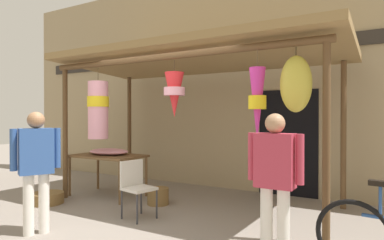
{
  "coord_description": "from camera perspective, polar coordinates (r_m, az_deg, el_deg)",
  "views": [
    {
      "loc": [
        2.95,
        -3.88,
        1.49
      ],
      "look_at": [
        0.1,
        1.02,
        1.44
      ],
      "focal_mm": 31.36,
      "sensor_mm": 36.0,
      "label": 1
    }
  ],
  "objects": [
    {
      "name": "ground_plane",
      "position": [
        5.1,
        -7.03,
        -16.47
      ],
      "size": [
        30.0,
        30.0,
        0.0
      ],
      "primitive_type": "plane",
      "color": "gray"
    },
    {
      "name": "shop_facade",
      "position": [
        7.19,
        5.86,
        6.83
      ],
      "size": [
        11.7,
        0.29,
        4.56
      ],
      "color": "#9E8966",
      "rests_on": "ground_plane"
    },
    {
      "name": "market_stall_canopy",
      "position": [
        5.71,
        -0.06,
        8.83
      ],
      "size": [
        5.01,
        2.28,
        2.64
      ],
      "color": "brown",
      "rests_on": "ground_plane"
    },
    {
      "name": "display_table",
      "position": [
        6.53,
        -14.13,
        -6.43
      ],
      "size": [
        1.36,
        0.82,
        0.77
      ],
      "color": "brown",
      "rests_on": "ground_plane"
    },
    {
      "name": "flower_heap_on_table",
      "position": [
        6.58,
        -13.91,
        -5.23
      ],
      "size": [
        0.82,
        0.58,
        0.11
      ],
      "color": "pink",
      "rests_on": "display_table"
    },
    {
      "name": "folding_chair",
      "position": [
        5.1,
        -9.51,
        -10.64
      ],
      "size": [
        0.48,
        0.48,
        0.84
      ],
      "color": "beige",
      "rests_on": "ground_plane"
    },
    {
      "name": "wicker_basket_by_table",
      "position": [
        5.87,
        -5.8,
        -12.76
      ],
      "size": [
        0.36,
        0.36,
        0.28
      ],
      "primitive_type": "cylinder",
      "color": "brown",
      "rests_on": "ground_plane"
    },
    {
      "name": "wicker_basket_spare",
      "position": [
        6.41,
        -23.4,
        -12.1
      ],
      "size": [
        0.54,
        0.54,
        0.19
      ],
      "primitive_type": "cylinder",
      "color": "brown",
      "rests_on": "ground_plane"
    },
    {
      "name": "vendor_in_orange",
      "position": [
        3.64,
        13.93,
        -8.93
      ],
      "size": [
        0.59,
        0.23,
        1.53
      ],
      "color": "silver",
      "rests_on": "ground_plane"
    },
    {
      "name": "customer_foreground",
      "position": [
        4.72,
        -24.98,
        -6.56
      ],
      "size": [
        0.38,
        0.54,
        1.56
      ],
      "color": "silver",
      "rests_on": "ground_plane"
    }
  ]
}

